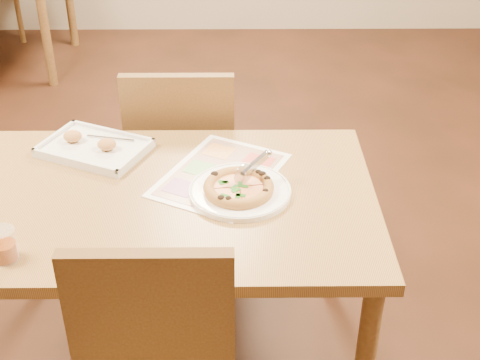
{
  "coord_description": "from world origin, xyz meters",
  "views": [
    {
      "loc": [
        0.21,
        -1.73,
        1.87
      ],
      "look_at": [
        0.23,
        0.01,
        0.77
      ],
      "focal_mm": 50.0,
      "sensor_mm": 36.0,
      "label": 1
    }
  ],
  "objects_px": {
    "dining_table": "(169,217)",
    "menu": "(220,174)",
    "pizza": "(239,188)",
    "glass_tumbler": "(4,247)",
    "plate": "(240,191)",
    "pizza_cutter": "(252,167)",
    "appetizer_tray": "(94,148)",
    "chair_far": "(182,143)"
  },
  "relations": [
    {
      "from": "dining_table",
      "to": "glass_tumbler",
      "type": "distance_m",
      "value": 0.53
    },
    {
      "from": "chair_far",
      "to": "dining_table",
      "type": "bearing_deg",
      "value": 90.0
    },
    {
      "from": "menu",
      "to": "plate",
      "type": "bearing_deg",
      "value": -60.04
    },
    {
      "from": "pizza",
      "to": "appetizer_tray",
      "type": "distance_m",
      "value": 0.57
    },
    {
      "from": "pizza_cutter",
      "to": "menu",
      "type": "bearing_deg",
      "value": 100.08
    },
    {
      "from": "glass_tumbler",
      "to": "appetizer_tray",
      "type": "bearing_deg",
      "value": 76.8
    },
    {
      "from": "appetizer_tray",
      "to": "menu",
      "type": "relative_size",
      "value": 0.93
    },
    {
      "from": "dining_table",
      "to": "appetizer_tray",
      "type": "bearing_deg",
      "value": 135.07
    },
    {
      "from": "appetizer_tray",
      "to": "menu",
      "type": "distance_m",
      "value": 0.47
    },
    {
      "from": "pizza",
      "to": "glass_tumbler",
      "type": "bearing_deg",
      "value": -154.35
    },
    {
      "from": "pizza_cutter",
      "to": "menu",
      "type": "relative_size",
      "value": 0.25
    },
    {
      "from": "pizza",
      "to": "dining_table",
      "type": "bearing_deg",
      "value": 179.3
    },
    {
      "from": "dining_table",
      "to": "menu",
      "type": "bearing_deg",
      "value": 35.21
    },
    {
      "from": "pizza_cutter",
      "to": "menu",
      "type": "distance_m",
      "value": 0.15
    },
    {
      "from": "plate",
      "to": "glass_tumbler",
      "type": "height_order",
      "value": "glass_tumbler"
    },
    {
      "from": "dining_table",
      "to": "appetizer_tray",
      "type": "xyz_separation_m",
      "value": [
        -0.27,
        0.27,
        0.1
      ]
    },
    {
      "from": "pizza",
      "to": "chair_far",
      "type": "bearing_deg",
      "value": 110.22
    },
    {
      "from": "chair_far",
      "to": "menu",
      "type": "bearing_deg",
      "value": 108.68
    },
    {
      "from": "plate",
      "to": "appetizer_tray",
      "type": "relative_size",
      "value": 0.77
    },
    {
      "from": "glass_tumbler",
      "to": "menu",
      "type": "relative_size",
      "value": 0.21
    },
    {
      "from": "chair_far",
      "to": "appetizer_tray",
      "type": "relative_size",
      "value": 1.14
    },
    {
      "from": "appetizer_tray",
      "to": "pizza_cutter",
      "type": "bearing_deg",
      "value": -24.07
    },
    {
      "from": "dining_table",
      "to": "pizza",
      "type": "bearing_deg",
      "value": -0.7
    },
    {
      "from": "plate",
      "to": "dining_table",
      "type": "bearing_deg",
      "value": -178.2
    },
    {
      "from": "appetizer_tray",
      "to": "glass_tumbler",
      "type": "bearing_deg",
      "value": -103.2
    },
    {
      "from": "plate",
      "to": "glass_tumbler",
      "type": "relative_size",
      "value": 3.39
    },
    {
      "from": "dining_table",
      "to": "plate",
      "type": "height_order",
      "value": "plate"
    },
    {
      "from": "appetizer_tray",
      "to": "menu",
      "type": "xyz_separation_m",
      "value": [
        0.44,
        -0.16,
        -0.01
      ]
    },
    {
      "from": "plate",
      "to": "pizza",
      "type": "xyz_separation_m",
      "value": [
        -0.0,
        -0.01,
        0.02
      ]
    },
    {
      "from": "pizza_cutter",
      "to": "appetizer_tray",
      "type": "bearing_deg",
      "value": 115.75
    },
    {
      "from": "pizza_cutter",
      "to": "appetizer_tray",
      "type": "distance_m",
      "value": 0.59
    },
    {
      "from": "chair_far",
      "to": "plate",
      "type": "height_order",
      "value": "chair_far"
    },
    {
      "from": "appetizer_tray",
      "to": "dining_table",
      "type": "bearing_deg",
      "value": -44.93
    },
    {
      "from": "chair_far",
      "to": "appetizer_tray",
      "type": "xyz_separation_m",
      "value": [
        -0.27,
        -0.33,
        0.17
      ]
    },
    {
      "from": "pizza_cutter",
      "to": "appetizer_tray",
      "type": "relative_size",
      "value": 0.27
    },
    {
      "from": "pizza_cutter",
      "to": "glass_tumbler",
      "type": "bearing_deg",
      "value": 166.52
    },
    {
      "from": "pizza_cutter",
      "to": "plate",
      "type": "bearing_deg",
      "value": 174.13
    },
    {
      "from": "chair_far",
      "to": "pizza_cutter",
      "type": "xyz_separation_m",
      "value": [
        0.26,
        -0.57,
        0.23
      ]
    },
    {
      "from": "plate",
      "to": "pizza_cutter",
      "type": "relative_size",
      "value": 2.8
    },
    {
      "from": "menu",
      "to": "pizza_cutter",
      "type": "bearing_deg",
      "value": -39.74
    },
    {
      "from": "dining_table",
      "to": "glass_tumbler",
      "type": "xyz_separation_m",
      "value": [
        -0.41,
        -0.31,
        0.13
      ]
    },
    {
      "from": "dining_table",
      "to": "plate",
      "type": "relative_size",
      "value": 4.09
    }
  ]
}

